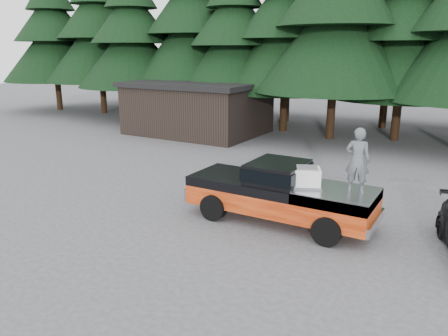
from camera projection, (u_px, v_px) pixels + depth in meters
The scene contains 7 objects.
ground at pixel (223, 217), 14.20m from camera, with size 120.00×120.00×0.00m, color #49484B.
pickup_truck at pixel (280, 201), 13.72m from camera, with size 6.00×2.04×1.33m, color #E65A20, non-canonical shape.
truck_cab at pixel (278, 171), 13.51m from camera, with size 1.66×1.90×0.59m, color black.
air_compressor at pixel (306, 178), 12.92m from camera, with size 0.79×0.66×0.54m, color white.
man_on_bed at pixel (358, 160), 12.25m from camera, with size 0.68×0.45×1.87m, color #53575A.
utility_building at pixel (198, 107), 28.14m from camera, with size 8.40×6.40×3.30m.
treeline at pixel (374, 7), 26.25m from camera, with size 60.15×16.05×17.50m.
Camera 1 is at (6.79, -11.41, 5.28)m, focal length 35.00 mm.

